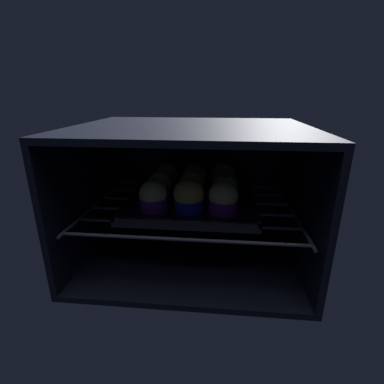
# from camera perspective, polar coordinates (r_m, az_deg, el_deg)

# --- Properties ---
(oven_cavity) EXTENTS (0.59, 0.47, 0.37)m
(oven_cavity) POSITION_cam_1_polar(r_m,az_deg,el_deg) (0.81, 0.20, 0.49)
(oven_cavity) COLOR black
(oven_cavity) RESTS_ON ground
(oven_rack) EXTENTS (0.55, 0.42, 0.01)m
(oven_rack) POSITION_cam_1_polar(r_m,az_deg,el_deg) (0.79, -0.11, -2.86)
(oven_rack) COLOR #444756
(oven_rack) RESTS_ON oven_cavity
(baking_tray) EXTENTS (0.34, 0.34, 0.02)m
(baking_tray) POSITION_cam_1_polar(r_m,az_deg,el_deg) (0.80, -0.00, -1.74)
(baking_tray) COLOR black
(baking_tray) RESTS_ON oven_rack
(muffin_row0_col0) EXTENTS (0.07, 0.07, 0.08)m
(muffin_row0_col0) POSITION_cam_1_polar(r_m,az_deg,el_deg) (0.72, -7.80, -0.92)
(muffin_row0_col0) COLOR #7A238C
(muffin_row0_col0) RESTS_ON baking_tray
(muffin_row0_col1) EXTENTS (0.08, 0.08, 0.08)m
(muffin_row0_col1) POSITION_cam_1_polar(r_m,az_deg,el_deg) (0.70, -0.72, -0.86)
(muffin_row0_col1) COLOR #1928B7
(muffin_row0_col1) RESTS_ON baking_tray
(muffin_row0_col2) EXTENTS (0.07, 0.07, 0.08)m
(muffin_row0_col2) POSITION_cam_1_polar(r_m,az_deg,el_deg) (0.70, 6.32, -1.24)
(muffin_row0_col2) COLOR #7A238C
(muffin_row0_col2) RESTS_ON baking_tray
(muffin_row1_col0) EXTENTS (0.07, 0.07, 0.08)m
(muffin_row1_col0) POSITION_cam_1_polar(r_m,az_deg,el_deg) (0.80, -6.37, 1.28)
(muffin_row1_col0) COLOR #1928B7
(muffin_row1_col0) RESTS_ON baking_tray
(muffin_row1_col1) EXTENTS (0.07, 0.07, 0.09)m
(muffin_row1_col1) POSITION_cam_1_polar(r_m,az_deg,el_deg) (0.78, 0.11, 1.24)
(muffin_row1_col1) COLOR #7A238C
(muffin_row1_col1) RESTS_ON baking_tray
(muffin_row1_col2) EXTENTS (0.07, 0.07, 0.08)m
(muffin_row1_col2) POSITION_cam_1_polar(r_m,az_deg,el_deg) (0.78, 6.53, 0.80)
(muffin_row1_col2) COLOR #1928B7
(muffin_row1_col2) RESTS_ON baking_tray
(muffin_row2_col0) EXTENTS (0.07, 0.07, 0.08)m
(muffin_row2_col0) POSITION_cam_1_polar(r_m,az_deg,el_deg) (0.88, -5.10, 3.06)
(muffin_row2_col0) COLOR #1928B7
(muffin_row2_col0) RESTS_ON baking_tray
(muffin_row2_col1) EXTENTS (0.07, 0.07, 0.08)m
(muffin_row2_col1) POSITION_cam_1_polar(r_m,az_deg,el_deg) (0.86, 0.31, 2.87)
(muffin_row2_col1) COLOR #1928B7
(muffin_row2_col1) RESTS_ON baking_tray
(muffin_row2_col2) EXTENTS (0.08, 0.08, 0.09)m
(muffin_row2_col2) POSITION_cam_1_polar(r_m,az_deg,el_deg) (0.86, 6.19, 2.82)
(muffin_row2_col2) COLOR silver
(muffin_row2_col2) RESTS_ON baking_tray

